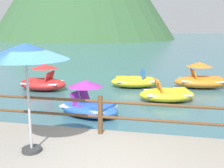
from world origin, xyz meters
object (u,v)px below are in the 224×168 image
pedal_boat_4 (43,81)px  pedal_boat_6 (88,104)px  pedal_boat_1 (201,79)px  pedal_boat_7 (167,94)px  beach_umbrella (25,53)px  pedal_boat_0 (135,81)px

pedal_boat_4 → pedal_boat_6: (3.19, -3.21, -0.02)m
pedal_boat_1 → pedal_boat_7: size_ratio=1.11×
pedal_boat_4 → pedal_boat_6: 4.53m
beach_umbrella → pedal_boat_1: 10.07m
pedal_boat_4 → beach_umbrella: bearing=-65.9°
pedal_boat_1 → pedal_boat_4: (-7.39, -2.04, 0.01)m
pedal_boat_7 → pedal_boat_1: bearing=60.3°
pedal_boat_1 → pedal_boat_6: size_ratio=1.13×
pedal_boat_1 → pedal_boat_6: (-4.20, -5.25, -0.02)m
pedal_boat_4 → pedal_boat_6: bearing=-45.1°
beach_umbrella → pedal_boat_0: 8.74m
pedal_boat_0 → pedal_boat_4: 4.48m
pedal_boat_0 → beach_umbrella: bearing=-97.7°
beach_umbrella → pedal_boat_7: beach_umbrella is taller
pedal_boat_0 → pedal_boat_1: bearing=8.1°
beach_umbrella → pedal_boat_4: 7.74m
beach_umbrella → pedal_boat_0: bearing=82.3°
pedal_boat_0 → pedal_boat_6: bearing=-101.7°
pedal_boat_1 → pedal_boat_0: bearing=-171.9°
pedal_boat_4 → pedal_boat_7: bearing=-7.7°
pedal_boat_1 → pedal_boat_6: bearing=-128.7°
pedal_boat_4 → pedal_boat_6: size_ratio=0.93×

